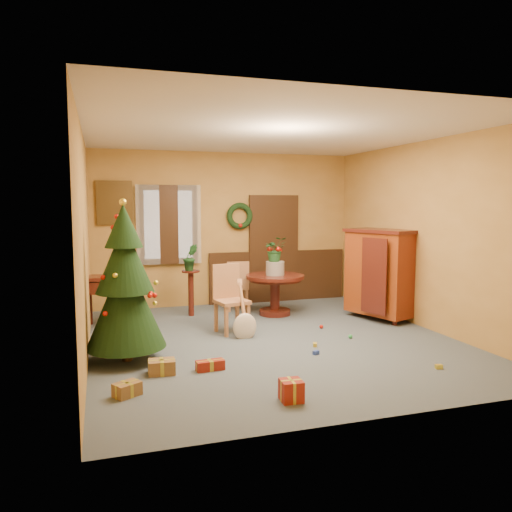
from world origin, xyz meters
name	(u,v)px	position (x,y,z in m)	size (l,w,h in m)	color
room_envelope	(237,246)	(0.21, 2.70, 1.12)	(5.50, 5.50, 5.50)	#353F4D
dining_table	(275,287)	(0.57, 1.54, 0.49)	(1.02, 1.02, 0.70)	black
urn	(275,268)	(0.57, 1.54, 0.82)	(0.32, 0.32, 0.24)	slate
centerpiece_plant	(275,249)	(0.57, 1.54, 1.15)	(0.39, 0.33, 0.43)	#1E4C23
chair_near	(229,296)	(-0.48, 0.65, 0.55)	(0.52, 0.52, 1.02)	#A76842
chair_far	(237,284)	(0.03, 2.05, 0.49)	(0.44, 0.44, 0.91)	#A76842
guitar	(245,310)	(-0.36, 0.22, 0.41)	(0.35, 0.17, 0.83)	beige
plant_stand	(191,288)	(-0.84, 1.90, 0.49)	(0.31, 0.31, 0.79)	black
stand_plant	(191,257)	(-0.84, 1.90, 1.02)	(0.25, 0.20, 0.46)	#19471E
christmas_tree	(125,285)	(-2.04, -0.34, 0.95)	(0.97, 0.97, 2.00)	#382111
writing_desk	(113,288)	(-2.14, 1.55, 0.60)	(0.96, 0.59, 0.80)	black
sideboard	(381,271)	(2.15, 0.72, 0.81)	(0.98, 1.32, 1.51)	#501009
gift_a	(162,367)	(-1.69, -0.95, 0.08)	(0.32, 0.24, 0.16)	brown
gift_b	(291,391)	(-0.56, -2.13, 0.10)	(0.22, 0.22, 0.21)	maroon
gift_c	(127,389)	(-2.10, -1.51, 0.07)	(0.31, 0.28, 0.14)	brown
gift_d	(210,365)	(-1.13, -0.99, 0.06)	(0.34, 0.16, 0.12)	maroon
toy_a	(316,353)	(0.29, -0.81, 0.03)	(0.08, 0.05, 0.05)	#233C98
toy_b	(350,336)	(1.08, -0.26, 0.03)	(0.06, 0.06, 0.06)	green
toy_c	(315,345)	(0.43, -0.48, 0.03)	(0.08, 0.05, 0.05)	gold
toy_d	(321,327)	(0.93, 0.39, 0.03)	(0.06, 0.06, 0.06)	#B4160C
toy_e	(439,367)	(1.44, -1.76, 0.03)	(0.08, 0.05, 0.05)	yellow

